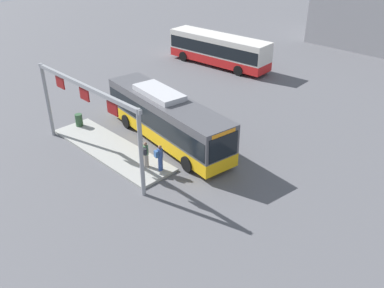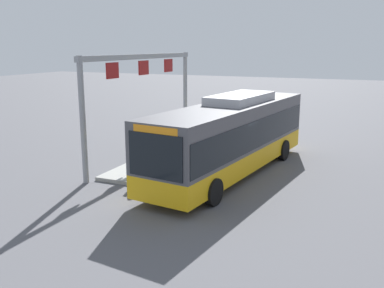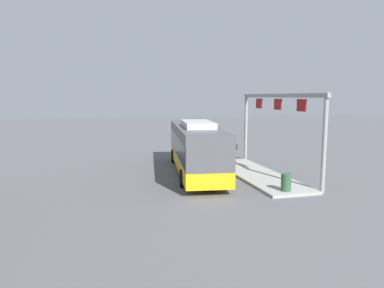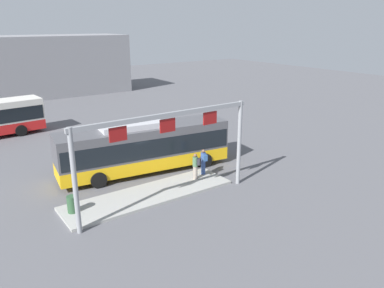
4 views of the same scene
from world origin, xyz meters
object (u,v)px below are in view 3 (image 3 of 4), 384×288
bus_main (196,146)px  person_waiting_near (233,151)px  person_boarding (225,150)px  trash_bin (286,182)px

bus_main → person_waiting_near: size_ratio=6.95×
bus_main → person_boarding: 4.03m
trash_bin → person_waiting_near: bearing=-1.0°
person_waiting_near → trash_bin: size_ratio=1.86×
person_boarding → person_waiting_near: 0.94m
bus_main → trash_bin: 6.92m
person_boarding → trash_bin: person_boarding is taller
bus_main → person_waiting_near: bearing=-54.4°
person_waiting_near → trash_bin: bearing=56.8°
person_boarding → person_waiting_near: same height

